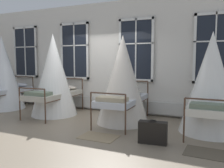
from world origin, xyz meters
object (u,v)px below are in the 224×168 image
Objects in this scene: cot_second at (54,76)px; suitcase_dark at (153,132)px; cot_fourth at (211,84)px; cot_first at (3,74)px; cot_third at (123,81)px.

suitcase_dark is at bearing -111.72° from cot_second.
cot_second is 4.37m from cot_fourth.
cot_first reaches higher than cot_fourth.
cot_first is at bearing 90.77° from cot_fourth.
cot_fourth is at bearing -90.53° from cot_third.
cot_third is 1.89m from suitcase_dark.
cot_second is 2.24m from cot_third.
cot_second reaches higher than suitcase_dark.
cot_second reaches higher than cot_fourth.
cot_first is 4.38m from cot_third.
cot_fourth is (6.50, -0.01, -0.08)m from cot_first.
cot_fourth is 1.83m from suitcase_dark.
cot_third is 2.13m from cot_fourth.
cot_first is at bearing 88.14° from cot_second.
cot_second is at bearing 90.95° from cot_fourth.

